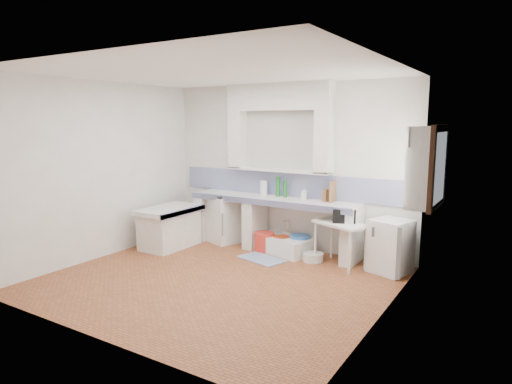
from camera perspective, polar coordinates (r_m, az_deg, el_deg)
The scene contains 36 objects.
floor at distance 6.32m, azimuth -4.85°, elevation -11.12°, with size 4.50×4.50×0.00m, color #9B532F.
ceiling at distance 5.97m, azimuth -5.22°, elevation 15.01°, with size 4.50×4.50×0.00m, color white.
wall_back at distance 7.67m, azimuth 3.93°, elevation 3.21°, with size 4.50×4.50×0.00m, color white.
wall_front at distance 4.56m, azimuth -20.20°, elevation -1.30°, with size 4.50×4.50×0.00m, color white.
wall_left at distance 7.54m, azimuth -18.90°, elevation 2.64°, with size 4.50×4.50×0.00m, color white.
wall_right at distance 4.99m, azimuth 16.17°, elevation -0.25°, with size 4.50×4.50×0.00m, color white.
alcove_mass at distance 7.58m, azimuth 2.89°, elevation 12.04°, with size 1.90×0.25×0.45m, color white.
window_frame at distance 6.09m, azimuth 20.89°, elevation 3.02°, with size 0.35×0.86×1.06m, color #381F11.
lace_valance at distance 6.10m, azimuth 19.75°, elevation 6.67°, with size 0.01×0.84×0.24m, color white.
counter_slab at distance 7.53m, azimuth 2.15°, elevation -1.03°, with size 3.00×0.60×0.08m, color white.
counter_lip at distance 7.30m, azimuth 1.06°, elevation -1.36°, with size 3.00×0.04×0.10m, color navy.
counter_pier_left at distance 8.39m, azimuth -6.24°, elevation -3.18°, with size 0.20×0.55×0.82m, color white.
counter_pier_mid at distance 7.80m, azimuth -0.12°, elevation -4.05°, with size 0.20×0.55×0.82m, color white.
counter_pier_right at distance 7.06m, azimuth 12.11°, elevation -5.65°, with size 0.20×0.55×0.82m, color white.
peninsula_top at distance 7.87m, azimuth -11.00°, elevation -2.25°, with size 0.70×1.10×0.08m, color white.
peninsula_base at distance 7.94m, azimuth -10.92°, elevation -4.72°, with size 0.60×1.00×0.62m, color white.
peninsula_lip at distance 7.65m, azimuth -9.18°, elevation -2.51°, with size 0.04×1.10×0.10m, color navy.
backsplash at distance 7.70m, azimuth 3.85°, elevation 0.98°, with size 4.27×0.03×0.40m, color navy.
stove at distance 8.18m, azimuth -3.98°, elevation -3.37°, with size 0.60×0.58×0.85m, color white.
sink at distance 7.55m, azimuth 3.42°, elevation -6.76°, with size 1.02×0.55×0.24m, color white.
side_table at distance 6.92m, azimuth 10.63°, elevation -6.56°, with size 0.80×0.45×0.04m, color white.
fridge at distance 6.78m, azimuth 16.78°, elevation -6.64°, with size 0.50×0.50×0.78m, color white.
bucket_red at distance 7.60m, azimuth 1.07°, elevation -6.36°, with size 0.34×0.34×0.32m, color red.
bucket_orange at distance 7.52m, azimuth 3.29°, elevation -6.70°, with size 0.30×0.30×0.28m, color #C43B12.
bucket_blue at distance 7.46m, azimuth 5.60°, elevation -6.69°, with size 0.34×0.34×0.32m, color #3170C3.
basin_white at distance 7.15m, azimuth 7.26°, elevation -8.22°, with size 0.33×0.33×0.13m, color white.
water_bottle_a at distance 7.74m, azimuth 2.96°, elevation -6.15°, with size 0.08×0.08×0.30m, color silver.
water_bottle_b at distance 7.66m, azimuth 4.97°, elevation -6.44°, with size 0.07×0.07×0.27m, color silver.
black_bag at distance 6.83m, azimuth 11.17°, elevation -2.97°, with size 0.34×0.19×0.21m, color black.
green_bottle_a at distance 7.62m, azimuth 2.79°, elevation 0.69°, with size 0.07×0.07×0.34m, color #1C6A24.
green_bottle_b at distance 7.56m, azimuth 3.73°, elevation 0.43°, with size 0.06×0.06×0.29m, color #1C6A24.
knife_block at distance 7.26m, azimuth 8.88°, elevation -0.42°, with size 0.10×0.08×0.19m, color olive.
cutting_board at distance 7.20m, azimuth 9.73°, elevation 0.04°, with size 0.02×0.24×0.33m, color olive.
paper_towel at distance 7.77m, azimuth 0.99°, elevation 0.53°, with size 0.13×0.13×0.25m, color white.
soap_bottle at distance 7.41m, azimuth 6.18°, elevation -0.15°, with size 0.09×0.09×0.20m, color white.
rug at distance 7.19m, azimuth 0.72°, elevation -8.52°, with size 0.74×0.42×0.01m, color #2F528B.
Camera 1 is at (3.55, -4.76, 2.17)m, focal length 31.36 mm.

